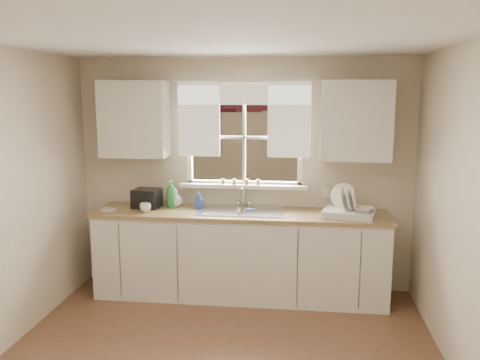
# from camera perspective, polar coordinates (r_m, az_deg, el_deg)

# --- Properties ---
(room_walls) EXTENTS (3.62, 4.02, 2.50)m
(room_walls) POSITION_cam_1_polar(r_m,az_deg,el_deg) (3.50, -3.45, -5.00)
(room_walls) COLOR beige
(room_walls) RESTS_ON ground
(ceiling) EXTENTS (3.60, 4.00, 0.02)m
(ceiling) POSITION_cam_1_polar(r_m,az_deg,el_deg) (3.47, -3.47, 15.89)
(ceiling) COLOR silver
(ceiling) RESTS_ON room_walls
(window) EXTENTS (1.38, 0.16, 1.06)m
(window) POSITION_cam_1_polar(r_m,az_deg,el_deg) (5.47, 0.45, 3.06)
(window) COLOR white
(window) RESTS_ON room_walls
(curtains) EXTENTS (1.50, 0.03, 0.81)m
(curtains) POSITION_cam_1_polar(r_m,az_deg,el_deg) (5.38, 0.39, 7.74)
(curtains) COLOR white
(curtains) RESTS_ON room_walls
(base_cabinets) EXTENTS (3.00, 0.62, 0.87)m
(base_cabinets) POSITION_cam_1_polar(r_m,az_deg,el_deg) (5.39, 0.04, -8.51)
(base_cabinets) COLOR silver
(base_cabinets) RESTS_ON ground
(countertop) EXTENTS (3.04, 0.65, 0.04)m
(countertop) POSITION_cam_1_polar(r_m,az_deg,el_deg) (5.26, 0.04, -3.81)
(countertop) COLOR olive
(countertop) RESTS_ON base_cabinets
(upper_cabinet_left) EXTENTS (0.70, 0.33, 0.80)m
(upper_cabinet_left) POSITION_cam_1_polar(r_m,az_deg,el_deg) (5.52, -11.79, 6.71)
(upper_cabinet_left) COLOR silver
(upper_cabinet_left) RESTS_ON room_walls
(upper_cabinet_right) EXTENTS (0.70, 0.33, 0.80)m
(upper_cabinet_right) POSITION_cam_1_polar(r_m,az_deg,el_deg) (5.25, 12.87, 6.52)
(upper_cabinet_right) COLOR silver
(upper_cabinet_right) RESTS_ON room_walls
(wall_outlet) EXTENTS (0.08, 0.01, 0.12)m
(wall_outlet) POSITION_cam_1_polar(r_m,az_deg,el_deg) (5.49, 9.59, -1.35)
(wall_outlet) COLOR beige
(wall_outlet) RESTS_ON room_walls
(sill_jars) EXTENTS (0.42, 0.04, 0.06)m
(sill_jars) POSITION_cam_1_polar(r_m,az_deg,el_deg) (5.46, 0.06, -0.20)
(sill_jars) COLOR brown
(sill_jars) RESTS_ON window
(backyard) EXTENTS (20.00, 10.00, 6.13)m
(backyard) POSITION_cam_1_polar(r_m,az_deg,el_deg) (11.88, 7.06, 16.22)
(backyard) COLOR #335421
(backyard) RESTS_ON ground
(sink) EXTENTS (0.88, 0.52, 0.40)m
(sink) POSITION_cam_1_polar(r_m,az_deg,el_deg) (5.30, 0.08, -4.27)
(sink) COLOR #B7B7BC
(sink) RESTS_ON countertop
(dish_rack) EXTENTS (0.56, 0.47, 0.31)m
(dish_rack) POSITION_cam_1_polar(r_m,az_deg,el_deg) (5.18, 12.09, -3.33)
(dish_rack) COLOR silver
(dish_rack) RESTS_ON countertop
(bowl) EXTENTS (0.22, 0.22, 0.05)m
(bowl) POSITION_cam_1_polar(r_m,az_deg,el_deg) (5.13, 13.69, -3.19)
(bowl) COLOR silver
(bowl) RESTS_ON dish_rack
(soap_bottle_a) EXTENTS (0.14, 0.14, 0.29)m
(soap_bottle_a) POSITION_cam_1_polar(r_m,az_deg,el_deg) (5.48, -7.74, -1.56)
(soap_bottle_a) COLOR #2B863A
(soap_bottle_a) RESTS_ON countertop
(soap_bottle_b) EXTENTS (0.09, 0.09, 0.18)m
(soap_bottle_b) POSITION_cam_1_polar(r_m,az_deg,el_deg) (5.43, -4.63, -2.25)
(soap_bottle_b) COLOR #3053B5
(soap_bottle_b) RESTS_ON countertop
(soap_bottle_c) EXTENTS (0.17, 0.17, 0.19)m
(soap_bottle_c) POSITION_cam_1_polar(r_m,az_deg,el_deg) (5.52, -7.27, -2.00)
(soap_bottle_c) COLOR beige
(soap_bottle_c) RESTS_ON countertop
(saucer) EXTENTS (0.17, 0.17, 0.01)m
(saucer) POSITION_cam_1_polar(r_m,az_deg,el_deg) (5.53, -14.64, -3.19)
(saucer) COLOR silver
(saucer) RESTS_ON countertop
(cup) EXTENTS (0.15, 0.15, 0.09)m
(cup) POSITION_cam_1_polar(r_m,az_deg,el_deg) (5.34, -10.57, -3.06)
(cup) COLOR white
(cup) RESTS_ON countertop
(black_appliance) EXTENTS (0.30, 0.26, 0.20)m
(black_appliance) POSITION_cam_1_polar(r_m,az_deg,el_deg) (5.53, -10.42, -2.02)
(black_appliance) COLOR black
(black_appliance) RESTS_ON countertop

